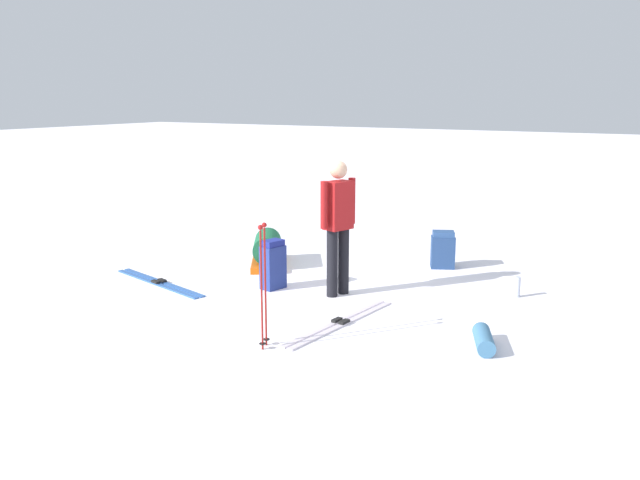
% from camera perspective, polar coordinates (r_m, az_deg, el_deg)
% --- Properties ---
extents(ground_plane, '(80.00, 80.00, 0.00)m').
position_cam_1_polar(ground_plane, '(8.54, -0.00, -4.59)').
color(ground_plane, white).
extents(skier_standing, '(0.55, 0.31, 1.70)m').
position_cam_1_polar(skier_standing, '(8.27, 1.56, 1.65)').
color(skier_standing, black).
rests_on(skier_standing, ground_plane).
extents(ski_pair_near, '(1.92, 0.40, 0.05)m').
position_cam_1_polar(ski_pair_near, '(7.44, 1.76, -7.09)').
color(ski_pair_near, silver).
rests_on(ski_pair_near, ground_plane).
extents(ski_pair_far, '(0.65, 1.87, 0.05)m').
position_cam_1_polar(ski_pair_far, '(9.24, -13.61, -3.57)').
color(ski_pair_far, '#2F59A0').
rests_on(ski_pair_far, ground_plane).
extents(backpack_large_dark, '(0.37, 0.41, 0.54)m').
position_cam_1_polar(backpack_large_dark, '(9.90, 10.47, -0.84)').
color(backpack_large_dark, navy).
rests_on(backpack_large_dark, ground_plane).
extents(backpack_bright, '(0.34, 0.27, 0.65)m').
position_cam_1_polar(backpack_bright, '(8.70, -4.05, -2.14)').
color(backpack_bright, navy).
rests_on(backpack_bright, ground_plane).
extents(ski_poles_planted_near, '(0.19, 0.11, 1.27)m').
position_cam_1_polar(ski_poles_planted_near, '(6.59, -4.87, -3.40)').
color(ski_poles_planted_near, maroon).
rests_on(ski_poles_planted_near, ground_plane).
extents(gear_sled, '(1.19, 0.98, 0.49)m').
position_cam_1_polar(gear_sled, '(9.94, -4.52, -0.87)').
color(gear_sled, '#DB530C').
rests_on(gear_sled, ground_plane).
extents(sleeping_mat_rolled, '(0.58, 0.37, 0.18)m').
position_cam_1_polar(sleeping_mat_rolled, '(6.93, 13.83, -8.28)').
color(sleeping_mat_rolled, teal).
rests_on(sleeping_mat_rolled, ground_plane).
extents(thermos_bottle, '(0.07, 0.07, 0.26)m').
position_cam_1_polar(thermos_bottle, '(8.72, 16.54, -3.88)').
color(thermos_bottle, '#A9B2C5').
rests_on(thermos_bottle, ground_plane).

